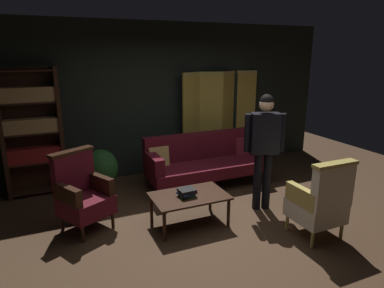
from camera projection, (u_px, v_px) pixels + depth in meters
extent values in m
plane|color=#3D2819|center=(216.00, 227.00, 4.49)|extent=(10.00, 10.00, 0.00)
cube|color=black|center=(157.00, 100.00, 6.28)|extent=(7.20, 0.10, 2.80)
cube|color=#B29338|center=(191.00, 122.00, 6.46)|extent=(0.43, 0.22, 1.90)
cube|color=tan|center=(191.00, 74.00, 6.22)|extent=(0.43, 0.23, 0.06)
cube|color=#B29338|center=(211.00, 120.00, 6.65)|extent=(0.45, 0.17, 1.90)
cube|color=tan|center=(211.00, 73.00, 6.41)|extent=(0.45, 0.18, 0.06)
cube|color=#B29338|center=(228.00, 118.00, 6.85)|extent=(0.41, 0.26, 1.90)
cube|color=tan|center=(229.00, 73.00, 6.61)|extent=(0.42, 0.26, 0.06)
cube|color=#B29338|center=(244.00, 117.00, 7.07)|extent=(0.45, 0.15, 1.90)
cube|color=tan|center=(246.00, 72.00, 6.82)|extent=(0.45, 0.16, 0.06)
cube|color=black|center=(2.00, 135.00, 5.15)|extent=(0.06, 0.32, 2.05)
cube|color=black|center=(61.00, 130.00, 5.47)|extent=(0.06, 0.32, 2.05)
cube|color=black|center=(33.00, 131.00, 5.44)|extent=(0.90, 0.02, 2.05)
cube|color=black|center=(40.00, 189.00, 5.56)|extent=(0.86, 0.30, 0.02)
cube|color=black|center=(36.00, 162.00, 5.44)|extent=(0.86, 0.30, 0.02)
cube|color=maroon|center=(35.00, 154.00, 5.38)|extent=(0.78, 0.22, 0.24)
cube|color=black|center=(33.00, 133.00, 5.31)|extent=(0.86, 0.30, 0.02)
cube|color=#9E7A47|center=(32.00, 126.00, 5.26)|extent=(0.78, 0.22, 0.22)
cube|color=black|center=(29.00, 102.00, 5.18)|extent=(0.86, 0.30, 0.02)
cube|color=#9E7A47|center=(28.00, 94.00, 5.13)|extent=(0.78, 0.22, 0.23)
cube|color=black|center=(25.00, 71.00, 5.05)|extent=(0.86, 0.30, 0.02)
cylinder|color=black|center=(162.00, 195.00, 5.23)|extent=(0.07, 0.07, 0.22)
cylinder|color=black|center=(263.00, 177.00, 5.97)|extent=(0.07, 0.07, 0.22)
cylinder|color=black|center=(151.00, 182.00, 5.76)|extent=(0.07, 0.07, 0.22)
cylinder|color=black|center=(245.00, 167.00, 6.50)|extent=(0.07, 0.07, 0.22)
cube|color=#4C0F19|center=(208.00, 168.00, 5.81)|extent=(2.10, 0.76, 0.20)
cube|color=#4C0F19|center=(201.00, 145.00, 6.00)|extent=(2.10, 0.18, 0.46)
cube|color=#4C0F19|center=(154.00, 163.00, 5.37)|extent=(0.16, 0.68, 0.26)
cube|color=#4C0F19|center=(256.00, 149.00, 6.13)|extent=(0.16, 0.68, 0.26)
cube|color=tan|center=(159.00, 157.00, 5.60)|extent=(0.35, 0.16, 0.35)
cube|color=maroon|center=(244.00, 146.00, 6.25)|extent=(0.35, 0.19, 0.35)
cylinder|color=black|center=(164.00, 226.00, 4.11)|extent=(0.04, 0.04, 0.39)
cylinder|color=black|center=(228.00, 213.00, 4.46)|extent=(0.04, 0.04, 0.39)
cylinder|color=black|center=(151.00, 208.00, 4.59)|extent=(0.04, 0.04, 0.39)
cylinder|color=black|center=(210.00, 197.00, 4.94)|extent=(0.04, 0.04, 0.39)
cube|color=black|center=(189.00, 196.00, 4.47)|extent=(1.00, 0.64, 0.03)
cylinder|color=tan|center=(314.00, 215.00, 4.57)|extent=(0.04, 0.04, 0.22)
cylinder|color=tan|center=(287.00, 222.00, 4.39)|extent=(0.04, 0.04, 0.22)
cylinder|color=tan|center=(341.00, 231.00, 4.17)|extent=(0.04, 0.04, 0.22)
cylinder|color=tan|center=(313.00, 239.00, 3.99)|extent=(0.04, 0.04, 0.22)
cube|color=beige|center=(315.00, 210.00, 4.22)|extent=(0.56, 0.56, 0.24)
cube|color=beige|center=(333.00, 188.00, 3.91)|extent=(0.56, 0.12, 0.54)
cube|color=tan|center=(336.00, 164.00, 3.84)|extent=(0.60, 0.13, 0.04)
cube|color=tan|center=(332.00, 190.00, 4.25)|extent=(0.09, 0.50, 0.22)
cube|color=tan|center=(302.00, 196.00, 4.07)|extent=(0.09, 0.50, 0.22)
cylinder|color=black|center=(83.00, 234.00, 4.10)|extent=(0.04, 0.04, 0.22)
cylinder|color=black|center=(113.00, 220.00, 4.45)|extent=(0.04, 0.04, 0.22)
cylinder|color=black|center=(62.00, 222.00, 4.38)|extent=(0.04, 0.04, 0.22)
cylinder|color=black|center=(92.00, 210.00, 4.73)|extent=(0.04, 0.04, 0.22)
cube|color=#4C0F19|center=(86.00, 205.00, 4.35)|extent=(0.76, 0.76, 0.24)
cube|color=#4C0F19|center=(73.00, 173.00, 4.39)|extent=(0.55, 0.37, 0.54)
cube|color=black|center=(71.00, 152.00, 4.31)|extent=(0.59, 0.39, 0.04)
cube|color=black|center=(68.00, 195.00, 4.11)|extent=(0.31, 0.48, 0.22)
cube|color=black|center=(100.00, 183.00, 4.48)|extent=(0.31, 0.48, 0.22)
cylinder|color=black|center=(267.00, 181.00, 4.93)|extent=(0.12, 0.12, 0.86)
cylinder|color=black|center=(257.00, 181.00, 4.92)|extent=(0.12, 0.12, 0.86)
cube|color=maroon|center=(264.00, 150.00, 4.80)|extent=(0.35, 0.25, 0.09)
cube|color=black|center=(265.00, 133.00, 4.74)|extent=(0.45, 0.33, 0.58)
cube|color=white|center=(263.00, 130.00, 4.83)|extent=(0.14, 0.06, 0.41)
cube|color=maroon|center=(263.00, 114.00, 4.78)|extent=(0.09, 0.05, 0.04)
cylinder|color=black|center=(282.00, 132.00, 4.75)|extent=(0.09, 0.09, 0.54)
cylinder|color=black|center=(247.00, 133.00, 4.71)|extent=(0.09, 0.09, 0.54)
sphere|color=tan|center=(267.00, 104.00, 4.63)|extent=(0.20, 0.20, 0.20)
sphere|color=black|center=(267.00, 101.00, 4.61)|extent=(0.18, 0.18, 0.18)
cylinder|color=brown|center=(103.00, 190.00, 5.35)|extent=(0.28, 0.28, 0.28)
ellipsoid|color=#193D19|center=(101.00, 168.00, 5.25)|extent=(0.51, 0.51, 0.58)
cube|color=#1E4C28|center=(187.00, 195.00, 4.42)|extent=(0.20, 0.17, 0.04)
cube|color=navy|center=(187.00, 193.00, 4.42)|extent=(0.26, 0.24, 0.02)
cube|color=black|center=(187.00, 190.00, 4.41)|extent=(0.22, 0.20, 0.04)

